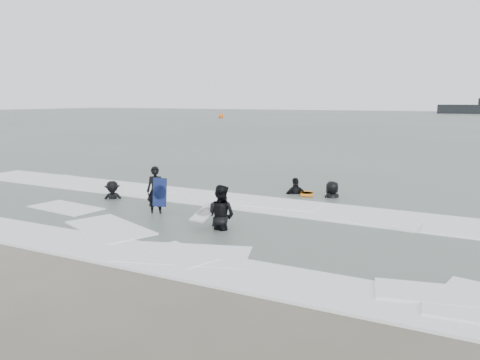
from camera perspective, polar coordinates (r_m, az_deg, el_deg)
The scene contains 10 objects.
ground at distance 12.68m, azimuth -10.75°, elevation -8.32°, with size 320.00×320.00×0.00m, color brown.
sea at distance 89.77m, azimuth 23.18°, elevation 6.54°, with size 320.00×320.00×0.00m, color #47544C.
surfer_centre at distance 16.29m, azimuth -10.16°, elevation -4.23°, with size 0.62×0.41×1.71m, color black.
surfer_wading at distance 14.25m, azimuth -2.35°, elevation -6.12°, with size 0.95×0.74×1.95m, color black.
surfer_breaker at distance 18.98m, azimuth -15.24°, elevation -2.43°, with size 1.05×0.60×1.63m, color black.
surfer_right_near at distance 19.54m, azimuth 6.80°, elevation -1.81°, with size 1.10×0.46×1.87m, color black.
surfer_right_far at distance 19.02m, azimuth 11.14°, elevation -2.24°, with size 0.91×0.59×1.86m, color black.
surf_foam at distance 15.60m, azimuth -2.24°, elevation -4.56°, with size 30.03×9.06×0.09m.
bodyboards at distance 16.27m, azimuth -1.06°, elevation -2.29°, with size 3.83×7.29×1.25m.
buoy at distance 100.11m, azimuth -2.33°, elevation 7.77°, with size 1.00×1.00×1.65m.
Camera 1 is at (7.61, -9.36, 3.90)m, focal length 35.00 mm.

